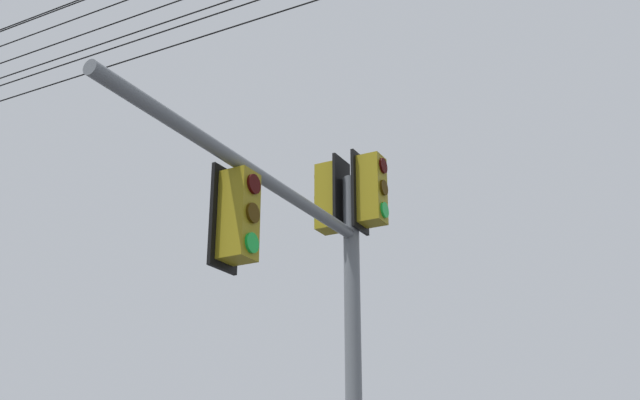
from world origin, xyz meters
TOP-DOWN VIEW (x-y plane):
  - signal_mast_assembly at (1.29, 0.46)m, footprint 4.79×1.50m

SIDE VIEW (x-z plane):
  - signal_mast_assembly at x=1.29m, z-range 1.31..7.50m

